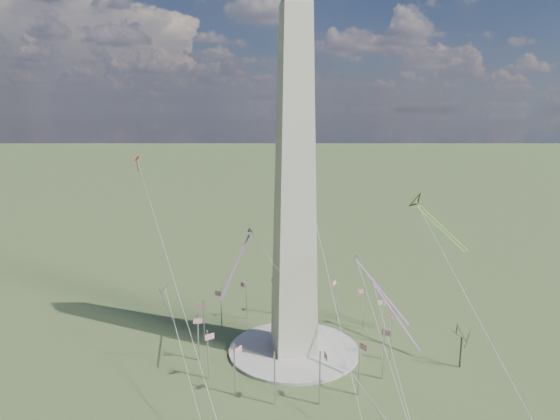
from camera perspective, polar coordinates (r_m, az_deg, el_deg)
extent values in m
plane|color=#415A2D|center=(143.76, 1.59, -15.83)|extent=(2000.00, 2000.00, 0.00)
cylinder|color=#B6AFA7|center=(143.58, 1.59, -15.69)|extent=(36.00, 36.00, 0.80)
cylinder|color=silver|center=(148.43, 11.67, -12.39)|extent=(0.36, 0.36, 13.00)
cube|color=red|center=(147.50, 11.56, -10.31)|extent=(2.40, 0.08, 1.50)
cylinder|color=silver|center=(156.19, 9.55, -11.07)|extent=(0.36, 0.36, 13.00)
cube|color=red|center=(155.14, 9.29, -9.12)|extent=(2.25, 0.99, 1.50)
cylinder|color=silver|center=(161.78, 6.58, -10.18)|extent=(0.36, 0.36, 13.00)
cube|color=red|center=(160.47, 6.21, -8.33)|extent=(1.75, 1.75, 1.50)
cylinder|color=silver|center=(164.59, 3.14, -9.73)|extent=(0.36, 0.36, 13.00)
cube|color=red|center=(162.94, 2.70, -7.96)|extent=(0.99, 2.25, 1.50)
cylinder|color=silver|center=(164.35, -0.45, -9.75)|extent=(0.36, 0.36, 13.00)
cube|color=red|center=(162.29, -0.90, -8.03)|extent=(0.08, 2.40, 1.50)
cylinder|color=silver|center=(161.07, -3.84, -10.22)|extent=(0.36, 0.36, 13.00)
cube|color=red|center=(158.60, -4.28, -8.53)|extent=(0.99, 2.25, 1.50)
cylinder|color=silver|center=(155.09, -6.72, -11.15)|extent=(0.36, 0.36, 13.00)
cube|color=red|center=(152.23, -7.08, -9.46)|extent=(1.75, 1.75, 1.50)
cylinder|color=silver|center=(147.06, -8.68, -12.51)|extent=(0.36, 0.36, 13.00)
cube|color=red|center=(143.88, -8.92, -10.78)|extent=(2.25, 0.99, 1.50)
cylinder|color=silver|center=(137.96, -9.32, -14.20)|extent=(0.36, 0.36, 13.00)
cube|color=red|center=(134.58, -9.37, -12.40)|extent=(2.40, 0.08, 1.50)
cylinder|color=silver|center=(129.11, -8.23, -16.05)|extent=(0.36, 0.36, 13.00)
cube|color=red|center=(125.70, -8.04, -14.14)|extent=(2.25, 0.99, 1.50)
cylinder|color=silver|center=(122.03, -5.23, -17.70)|extent=(0.36, 0.36, 13.00)
cube|color=red|center=(118.82, -4.77, -15.65)|extent=(1.75, 1.75, 1.50)
cylinder|color=silver|center=(118.21, -0.62, -18.69)|extent=(0.36, 0.36, 13.00)
cube|color=red|center=(115.42, 0.03, -16.47)|extent=(0.99, 2.25, 1.50)
cylinder|color=silver|center=(118.55, 4.56, -18.63)|extent=(0.36, 0.36, 13.00)
cube|color=red|center=(116.32, 5.24, -16.29)|extent=(0.08, 2.40, 1.50)
cylinder|color=silver|center=(122.96, 8.98, -17.56)|extent=(0.36, 0.36, 13.00)
cube|color=red|center=(121.31, 9.53, -15.18)|extent=(0.99, 2.25, 1.50)
cylinder|color=silver|center=(130.42, 11.71, -15.88)|extent=(0.36, 0.36, 13.00)
cube|color=red|center=(129.21, 12.03, -13.55)|extent=(1.75, 1.75, 1.50)
cylinder|color=silver|center=(139.42, 12.53, -14.05)|extent=(0.36, 0.36, 13.00)
cube|color=red|center=(138.45, 12.61, -11.83)|extent=(2.25, 0.99, 1.50)
cylinder|color=#443729|center=(142.01, 19.95, -15.03)|extent=(0.43, 0.43, 8.37)
cube|color=orange|center=(151.61, 18.15, -1.87)|extent=(9.23, 13.25, 11.03)
cube|color=orange|center=(149.84, 17.80, -2.00)|extent=(9.23, 13.25, 11.03)
cube|color=#42176B|center=(131.51, -13.03, -8.64)|extent=(2.67, 3.72, 2.79)
cube|color=#E34423|center=(133.14, -12.94, -10.51)|extent=(2.89, 2.47, 9.67)
cube|color=#E34423|center=(125.91, 11.55, -9.11)|extent=(7.71, 16.54, 11.16)
cube|color=#E34423|center=(126.82, -5.10, -6.38)|extent=(9.81, 16.59, 11.75)
cube|color=#E34423|center=(148.72, 13.07, -11.66)|extent=(6.63, 19.40, 12.62)
cube|color=#EB3F1B|center=(161.97, -16.03, 5.66)|extent=(1.67, 1.82, 1.84)
cube|color=#EB3F1B|center=(162.16, -15.99, 4.95)|extent=(0.41, 1.59, 4.22)
cube|color=white|center=(169.87, 1.02, 11.76)|extent=(1.39, 2.22, 1.83)
cube|color=white|center=(169.87, 1.02, 11.09)|extent=(0.89, 1.52, 4.19)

